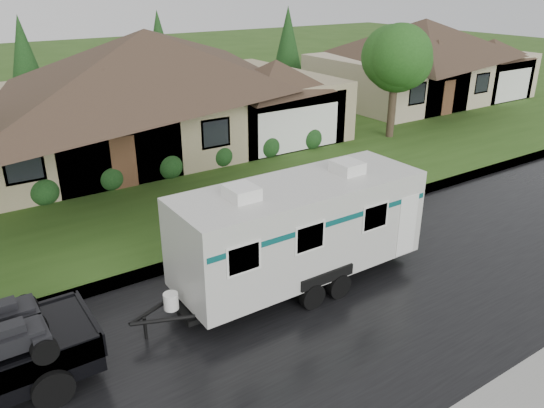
% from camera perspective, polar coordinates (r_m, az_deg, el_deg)
% --- Properties ---
extents(ground, '(140.00, 140.00, 0.00)m').
position_cam_1_polar(ground, '(15.30, 0.80, -7.95)').
color(ground, '#2C4C17').
rests_on(ground, ground).
extents(road, '(140.00, 8.00, 0.01)m').
position_cam_1_polar(road, '(13.96, 5.58, -11.40)').
color(road, black).
rests_on(road, ground).
extents(curb, '(140.00, 0.50, 0.15)m').
position_cam_1_polar(curb, '(16.92, -3.56, -4.46)').
color(curb, gray).
rests_on(curb, ground).
extents(lawn, '(140.00, 26.00, 0.15)m').
position_cam_1_polar(lawn, '(27.93, -17.12, 5.80)').
color(lawn, '#2C4C17').
rests_on(lawn, ground).
extents(house_main, '(19.44, 10.80, 6.90)m').
position_cam_1_polar(house_main, '(26.81, -12.46, 13.33)').
color(house_main, gray).
rests_on(house_main, lawn).
extents(house_neighbor, '(15.12, 9.72, 6.45)m').
position_cam_1_polar(house_neighbor, '(39.20, 16.36, 15.50)').
color(house_neighbor, '#C0B18E').
rests_on(house_neighbor, lawn).
extents(tree_right_green, '(3.37, 3.37, 5.58)m').
position_cam_1_polar(tree_right_green, '(28.37, 13.18, 14.66)').
color(tree_right_green, '#382B1E').
rests_on(tree_right_green, lawn).
extents(shrub_row, '(13.60, 1.00, 1.00)m').
position_cam_1_polar(shrub_row, '(23.34, -8.24, 4.77)').
color(shrub_row, '#143814').
rests_on(shrub_row, lawn).
extents(travel_trailer, '(7.34, 2.58, 3.29)m').
position_cam_1_polar(travel_trailer, '(14.26, 3.01, -2.45)').
color(travel_trailer, beige).
rests_on(travel_trailer, ground).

